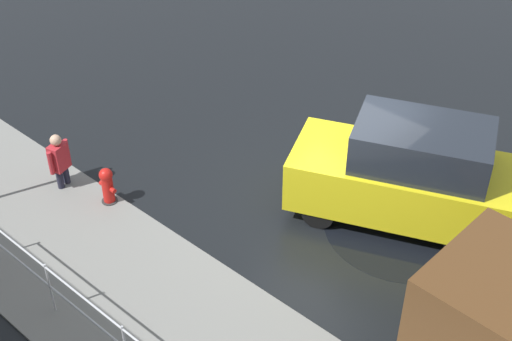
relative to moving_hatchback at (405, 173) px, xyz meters
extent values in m
plane|color=black|center=(1.24, 0.54, -1.03)|extent=(60.00, 60.00, 0.00)
cube|color=slate|center=(1.24, 4.74, -1.01)|extent=(24.00, 3.20, 0.04)
cube|color=yellow|center=(0.08, 0.03, -0.23)|extent=(4.25, 3.09, 0.99)
cube|color=#1E232B|center=(-0.21, -0.09, 0.65)|extent=(2.74, 2.29, 0.77)
cylinder|color=black|center=(0.99, 1.20, -0.73)|extent=(0.64, 0.44, 0.60)
cylinder|color=black|center=(1.54, -0.12, -0.73)|extent=(0.64, 0.44, 0.60)
cylinder|color=black|center=(-1.38, 0.19, -0.73)|extent=(0.64, 0.44, 0.60)
cylinder|color=black|center=(-0.82, -1.13, -0.73)|extent=(0.64, 0.44, 0.60)
cube|color=#513319|center=(-2.90, 2.06, 0.12)|extent=(2.10, 2.18, 1.50)
cylinder|color=red|center=(4.38, 3.35, -0.72)|extent=(0.22, 0.22, 0.62)
sphere|color=red|center=(4.38, 3.35, -0.35)|extent=(0.26, 0.26, 0.26)
cylinder|color=red|center=(4.22, 3.35, -0.64)|extent=(0.10, 0.09, 0.09)
cylinder|color=red|center=(4.54, 3.35, -0.64)|extent=(0.10, 0.09, 0.09)
cylinder|color=#2D2D2D|center=(4.38, 3.35, -1.00)|extent=(0.31, 0.31, 0.06)
cube|color=#B2262D|center=(5.45, 3.62, -0.30)|extent=(0.32, 0.41, 0.55)
sphere|color=tan|center=(5.45, 3.62, 0.08)|extent=(0.22, 0.22, 0.22)
cylinder|color=#1E1E2D|center=(5.47, 3.54, -0.80)|extent=(0.13, 0.13, 0.45)
cylinder|color=#1E1E2D|center=(5.43, 3.71, -0.80)|extent=(0.13, 0.13, 0.45)
cylinder|color=#B2262D|center=(5.51, 3.39, -0.30)|extent=(0.09, 0.09, 0.50)
cylinder|color=#B2262D|center=(5.39, 3.86, -0.30)|extent=(0.09, 0.09, 0.50)
cylinder|color=#B7BABF|center=(2.85, 5.70, -0.50)|extent=(0.04, 0.04, 1.05)
cylinder|color=black|center=(-0.23, 0.19, -1.02)|extent=(2.94, 2.94, 0.01)
camera|label=1|loc=(-4.79, 9.40, 7.72)|focal=50.00mm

